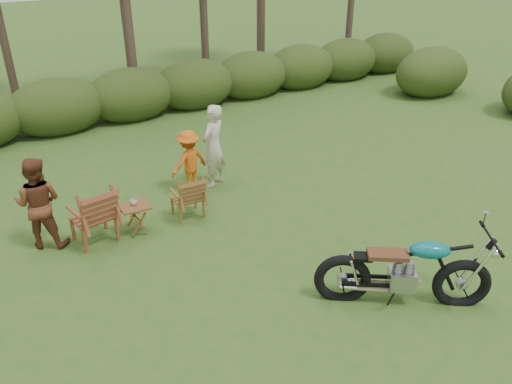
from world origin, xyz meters
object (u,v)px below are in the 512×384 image
motorcycle (398,300)px  adult_a (215,184)px  adult_b (48,244)px  child (191,190)px  lawn_chair_left (97,240)px  side_table (137,219)px  cup (134,202)px  lawn_chair_right (189,216)px

motorcycle → adult_a: bearing=131.8°
adult_b → child: (2.92, 0.48, 0.00)m
lawn_chair_left → side_table: bearing=161.3°
motorcycle → lawn_chair_left: bearing=165.6°
cup → adult_b: 1.59m
lawn_chair_left → adult_b: adult_b is taller
lawn_chair_right → cup: cup is taller
lawn_chair_left → child: bearing=-167.0°
motorcycle → side_table: motorcycle is taller
motorcycle → side_table: size_ratio=4.36×
child → adult_a: bearing=162.4°
lawn_chair_left → child: 2.34m
side_table → adult_a: size_ratio=0.31×
cup → adult_b: adult_b is taller
cup → motorcycle: bearing=-57.5°
side_table → adult_b: size_ratio=0.34×
adult_a → child: size_ratio=1.35×
adult_a → adult_b: bearing=-21.6°
cup → adult_b: size_ratio=0.07×
adult_a → adult_b: (-3.45, -0.43, 0.00)m
adult_b → motorcycle: bearing=163.6°
lawn_chair_right → child: size_ratio=0.66×
cup → adult_b: bearing=163.3°
child → lawn_chair_left: bearing=8.6°
lawn_chair_right → adult_a: 1.36m
cup → child: size_ratio=0.09×
motorcycle → lawn_chair_left: 5.00m
cup → lawn_chair_left: bearing=172.9°
motorcycle → lawn_chair_left: motorcycle is taller
motorcycle → child: bearing=138.1°
side_table → adult_a: bearing=24.0°
cup → adult_a: (2.03, 0.86, -0.57)m
side_table → adult_a: 2.24m
motorcycle → adult_a: (-0.40, 4.68, 0.00)m
lawn_chair_left → adult_b: (-0.73, 0.34, 0.00)m
motorcycle → cup: bearing=159.4°
motorcycle → adult_a: adult_a is taller
lawn_chair_right → lawn_chair_left: 1.68m
lawn_chair_right → adult_b: adult_b is taller
lawn_chair_right → lawn_chair_left: (-1.68, 0.10, 0.00)m
motorcycle → lawn_chair_right: (-1.44, 3.80, 0.00)m
adult_a → adult_b: size_ratio=1.09×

